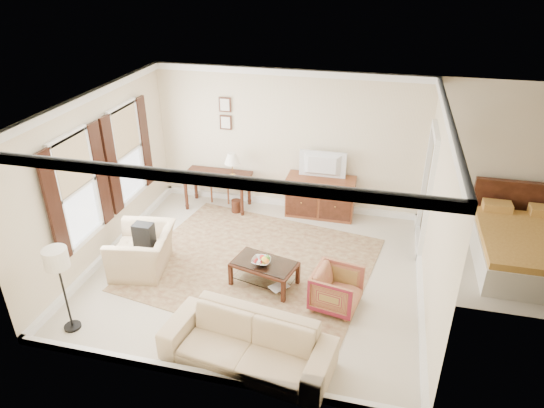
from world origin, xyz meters
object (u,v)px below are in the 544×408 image
at_px(sideboard, 320,197).
at_px(striped_armchair, 337,288).
at_px(writing_desk, 217,179).
at_px(coffee_table, 264,268).
at_px(tv, 322,157).
at_px(club_armchair, 142,244).
at_px(sofa, 247,337).

xyz_separation_m(sideboard, striped_armchair, (0.68, -2.84, -0.07)).
height_order(writing_desk, sideboard, sideboard).
bearing_deg(writing_desk, coffee_table, -55.85).
bearing_deg(coffee_table, tv, 78.45).
bearing_deg(striped_armchair, club_armchair, 96.75).
relative_size(sideboard, tv, 1.54).
bearing_deg(club_armchair, coffee_table, 81.21).
bearing_deg(writing_desk, club_armchair, -101.17).
distance_m(tv, club_armchair, 3.78).
height_order(sideboard, striped_armchair, sideboard).
relative_size(sideboard, coffee_table, 1.21).
xyz_separation_m(club_armchair, sofa, (2.34, -1.66, -0.04)).
distance_m(sideboard, sofa, 4.28).
bearing_deg(striped_armchair, sideboard, 24.35).
bearing_deg(coffee_table, sideboard, 78.54).
bearing_deg(sideboard, tv, -90.00).
xyz_separation_m(writing_desk, club_armchair, (-0.48, -2.45, -0.16)).
distance_m(striped_armchair, club_armchair, 3.34).
height_order(club_armchair, sofa, club_armchair).
distance_m(sideboard, striped_armchair, 2.93).
bearing_deg(striped_armchair, coffee_table, 87.76).
height_order(coffee_table, striped_armchair, striped_armchair).
relative_size(writing_desk, striped_armchair, 1.96).
xyz_separation_m(sideboard, sofa, (-0.31, -4.27, 0.02)).
distance_m(coffee_table, sofa, 1.72).
bearing_deg(club_armchair, striped_armchair, 76.00).
bearing_deg(sofa, coffee_table, 105.64).
xyz_separation_m(coffee_table, striped_armchair, (1.20, -0.28, 0.03)).
xyz_separation_m(coffee_table, club_armchair, (-2.12, -0.04, 0.15)).
bearing_deg(tv, striped_armchair, 103.60).
bearing_deg(sideboard, sofa, -94.10).
height_order(tv, club_armchair, tv).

